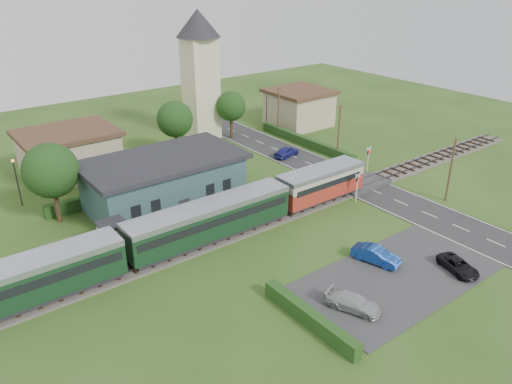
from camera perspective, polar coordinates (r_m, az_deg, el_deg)
ground at (r=49.93m, az=6.02°, el=-2.87°), size 120.00×120.00×0.00m
railway_track at (r=51.18m, az=4.51°, el=-1.94°), size 76.00×3.20×0.49m
road at (r=56.64m, az=13.47°, el=0.05°), size 6.00×70.00×0.05m
car_park at (r=42.19m, az=15.74°, el=-9.33°), size 17.00×9.00×0.08m
crossing_deck at (r=57.71m, az=11.99°, el=0.89°), size 6.20×3.40×0.45m
platform at (r=48.23m, az=-7.02°, el=-3.68°), size 30.00×3.00×0.45m
equipment_hut at (r=44.61m, az=-15.99°, el=-4.80°), size 2.30×2.30×2.55m
station_building at (r=51.79m, az=-10.44°, el=1.19°), size 16.00×9.00×5.30m
train at (r=43.41m, az=-8.81°, el=-4.28°), size 43.20×2.90×3.40m
church_tower at (r=70.92m, az=-6.45°, el=14.17°), size 6.00×6.00×17.60m
house_west at (r=62.39m, az=-20.54°, el=4.19°), size 10.80×8.80×5.50m
house_east at (r=78.17m, az=4.94°, el=9.63°), size 8.80×8.80×5.50m
hedge_carpark at (r=35.90m, az=6.15°, el=-14.08°), size 0.80×9.00×1.20m
hedge_roadside at (r=69.41m, az=5.70°, el=5.75°), size 0.80×18.00×1.20m
hedge_station at (r=56.36m, az=-12.41°, el=0.73°), size 22.00×0.80×1.30m
tree_a at (r=50.32m, az=-22.41°, el=2.26°), size 5.20×5.20×8.00m
tree_b at (r=64.53m, az=-9.26°, el=8.20°), size 4.60×4.60×7.34m
tree_c at (r=71.25m, az=-2.88°, el=9.75°), size 4.20×4.20×6.78m
utility_pole_b at (r=55.40m, az=21.37°, el=2.47°), size 1.40×0.22×7.00m
utility_pole_c at (r=64.44m, az=9.43°, el=6.87°), size 1.40×0.22×7.00m
utility_pole_d at (r=72.82m, az=2.57°, el=9.25°), size 1.40×0.22×7.00m
crossing_signal_near at (r=53.00m, az=11.51°, el=1.00°), size 0.84×0.28×3.28m
crossing_signal_far at (r=61.00m, az=12.72°, el=4.08°), size 0.84×0.28×3.28m
streetlamp_west at (r=56.28m, az=-25.69°, el=1.38°), size 0.30×0.30×5.15m
streetlamp_east at (r=77.81m, az=1.22°, el=9.83°), size 0.30×0.30×5.15m
car_on_road at (r=65.08m, az=3.50°, el=4.62°), size 4.09×2.33×1.31m
car_park_blue at (r=43.27m, az=13.54°, el=-7.02°), size 2.51×4.31×1.34m
car_park_silver at (r=37.59m, az=11.04°, el=-12.28°), size 3.11×4.42×1.19m
car_park_dark at (r=44.20m, az=22.11°, el=-7.79°), size 2.73×4.09×1.04m
pedestrian_near at (r=50.94m, az=-1.52°, el=-0.51°), size 0.73×0.60×1.72m
pedestrian_far at (r=45.97m, az=-11.59°, el=-4.18°), size 0.80×0.88×1.48m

